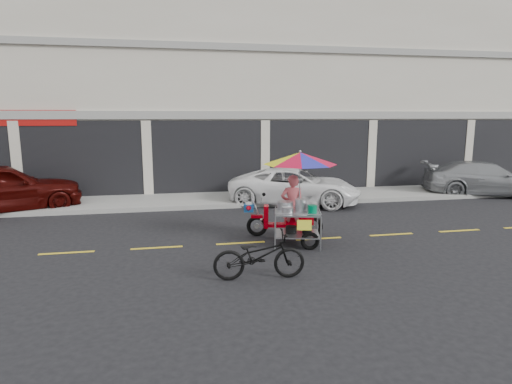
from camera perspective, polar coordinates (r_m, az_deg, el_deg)
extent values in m
plane|color=black|center=(11.00, 8.34, -6.19)|extent=(90.00, 90.00, 0.00)
cube|color=gray|center=(16.13, 1.92, -0.58)|extent=(45.00, 3.00, 0.15)
cube|color=beige|center=(20.78, -1.16, 12.68)|extent=(36.00, 8.00, 8.00)
cube|color=black|center=(16.88, 1.22, 4.61)|extent=(35.28, 0.06, 2.90)
cube|color=gray|center=(16.78, 1.25, 10.22)|extent=(36.00, 0.12, 0.30)
cube|color=gray|center=(16.97, 1.29, 18.69)|extent=(36.00, 0.12, 0.25)
cube|color=#A50F0C|center=(17.28, -29.73, 8.58)|extent=(4.20, 0.05, 0.55)
cube|color=white|center=(27.41, 29.76, 13.28)|extent=(8.00, 7.00, 10.40)
cube|color=gold|center=(11.00, 8.34, -6.17)|extent=(42.00, 0.10, 0.01)
imported|color=#310503|center=(15.79, -30.92, 0.45)|extent=(5.13, 3.71, 1.62)
imported|color=white|center=(15.08, 5.19, 0.77)|extent=(5.00, 3.62, 1.26)
imported|color=#979A9D|center=(18.90, 28.17, 1.59)|extent=(4.91, 3.22, 1.32)
imported|color=black|center=(8.18, 0.43, -8.48)|extent=(1.78, 0.71, 0.92)
torus|color=black|center=(11.06, 0.13, -4.56)|extent=(0.55, 0.23, 0.54)
torus|color=black|center=(11.09, 7.52, -4.61)|extent=(0.55, 0.23, 0.54)
cylinder|color=#9EA0A5|center=(11.06, 0.13, -4.56)|extent=(0.14, 0.09, 0.13)
cylinder|color=#9EA0A5|center=(11.09, 7.52, -4.61)|extent=(0.14, 0.09, 0.13)
cube|color=#A9000B|center=(11.00, 0.13, -3.26)|extent=(0.32, 0.18, 0.08)
cylinder|color=#9EA0A5|center=(10.97, 0.13, -2.54)|extent=(0.35, 0.13, 0.77)
cube|color=#A9000B|center=(10.99, 1.36, -3.28)|extent=(0.19, 0.34, 0.57)
cube|color=#A9000B|center=(11.04, 3.58, -4.40)|extent=(0.80, 0.44, 0.08)
cube|color=#A9000B|center=(11.00, 5.82, -3.31)|extent=(0.75, 0.41, 0.38)
cube|color=black|center=(10.95, 5.35, -2.20)|extent=(0.65, 0.37, 0.09)
cylinder|color=#9EA0A5|center=(10.90, 0.73, -1.09)|extent=(0.16, 0.51, 0.03)
sphere|color=black|center=(11.07, 1.06, -0.32)|extent=(0.09, 0.09, 0.09)
cylinder|color=white|center=(11.01, 0.72, -3.61)|extent=(0.14, 0.14, 0.05)
cube|color=navy|center=(10.96, -0.96, -2.14)|extent=(0.29, 0.26, 0.19)
cylinder|color=white|center=(10.94, -0.96, -1.56)|extent=(0.18, 0.18, 0.05)
cone|color=#A9000B|center=(10.80, -1.02, -2.22)|extent=(0.22, 0.24, 0.17)
torus|color=black|center=(10.04, 7.19, -6.50)|extent=(0.45, 0.20, 0.44)
cylinder|color=#9EA0A5|center=(9.87, 2.56, -5.55)|extent=(0.04, 0.04, 0.81)
cylinder|color=#9EA0A5|center=(10.69, 2.59, -4.32)|extent=(0.04, 0.04, 0.81)
cylinder|color=#9EA0A5|center=(9.92, 8.63, -5.58)|extent=(0.04, 0.04, 0.81)
cylinder|color=#9EA0A5|center=(10.74, 8.18, -4.35)|extent=(0.04, 0.04, 0.81)
cube|color=#9EA0A5|center=(10.32, 5.48, -5.57)|extent=(1.22, 1.08, 0.03)
cube|color=#9EA0A5|center=(10.20, 5.53, -2.74)|extent=(1.22, 1.08, 0.04)
cylinder|color=#9EA0A5|center=(9.77, 5.65, -2.97)|extent=(1.02, 0.27, 0.02)
cylinder|color=#9EA0A5|center=(10.60, 5.43, -1.93)|extent=(1.02, 0.27, 0.02)
cylinder|color=#9EA0A5|center=(10.17, 2.60, -2.41)|extent=(0.23, 0.83, 0.02)
cylinder|color=#9EA0A5|center=(10.22, 8.46, -2.45)|extent=(0.23, 0.83, 0.02)
cylinder|color=#9EA0A5|center=(10.74, 5.38, -4.95)|extent=(0.21, 0.70, 0.04)
cylinder|color=#9EA0A5|center=(10.62, 5.42, -2.48)|extent=(0.21, 0.70, 0.04)
cube|color=#F4F332|center=(9.81, 6.46, -4.42)|extent=(0.33, 0.10, 0.24)
cylinder|color=#B7B7BC|center=(10.35, 3.92, -1.88)|extent=(0.46, 0.46, 0.19)
cylinder|color=#B7B7BC|center=(10.37, 6.02, -1.71)|extent=(0.34, 0.34, 0.25)
cylinder|color=#B7B7BC|center=(10.24, 7.54, -2.16)|extent=(0.31, 0.31, 0.16)
cylinder|color=#B7B7BC|center=(10.00, 4.22, -2.48)|extent=(0.32, 0.32, 0.13)
cylinder|color=#006C42|center=(9.96, 7.51, -2.36)|extent=(0.25, 0.25, 0.21)
cylinder|color=black|center=(10.29, 4.70, -5.03)|extent=(0.32, 0.32, 0.17)
cylinder|color=black|center=(10.31, 6.81, -5.09)|extent=(0.28, 0.28, 0.15)
cylinder|color=#9EA0A5|center=(10.16, 5.84, 1.29)|extent=(0.03, 0.03, 1.42)
sphere|color=#9EA0A5|center=(10.07, 5.92, 5.40)|extent=(0.06, 0.06, 0.06)
imported|color=#B74A50|center=(10.93, 4.86, -1.87)|extent=(0.66, 0.51, 1.61)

